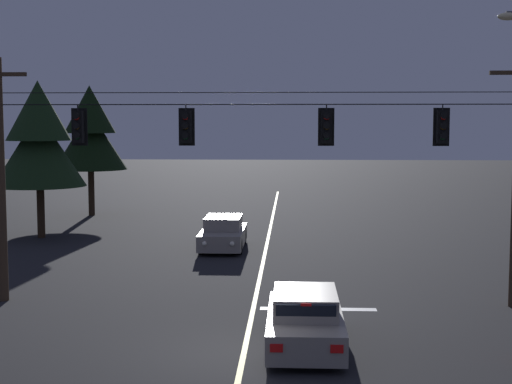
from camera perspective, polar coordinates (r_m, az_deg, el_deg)
ground_plane at (r=17.97m, az=-0.94°, el=-12.27°), size 180.00×180.00×0.00m
lane_centre_stripe at (r=28.52m, az=0.50°, el=-5.62°), size 0.14×60.00×0.01m
stop_bar_paint at (r=22.07m, az=4.79°, el=-8.92°), size 3.40×0.36×0.01m
signal_span_assembly at (r=22.06m, az=-0.13°, el=1.18°), size 17.20×0.32×7.36m
traffic_light_leftmost at (r=22.87m, az=-13.49°, el=4.89°), size 0.48×0.41×1.22m
traffic_light_left_inner at (r=22.18m, az=-5.39°, el=5.00°), size 0.48×0.41×1.22m
traffic_light_centre at (r=21.97m, az=5.41°, el=5.00°), size 0.48×0.41×1.22m
traffic_light_right_inner at (r=22.38m, az=14.09°, el=4.87°), size 0.48×0.41×1.22m
car_waiting_near_lane at (r=18.37m, az=3.77°, el=-9.78°), size 1.80×4.33×1.39m
car_oncoming_lead at (r=32.13m, az=-2.53°, el=-3.21°), size 1.80×4.42×1.39m
tree_verge_near at (r=36.28m, az=-16.29°, el=3.93°), size 4.29×4.29×7.38m
tree_verge_far at (r=44.24m, az=-12.59°, el=4.53°), size 4.23×4.23×7.55m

